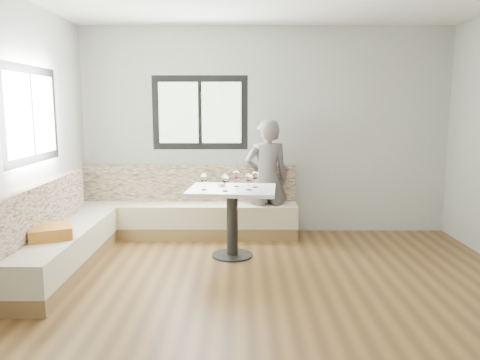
% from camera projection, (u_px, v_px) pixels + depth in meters
% --- Properties ---
extents(room, '(5.01, 5.01, 2.81)m').
position_uv_depth(room, '(272.00, 145.00, 4.01)').
color(room, brown).
rests_on(room, ground).
extents(banquette, '(2.90, 2.80, 0.95)m').
position_uv_depth(banquette, '(139.00, 223.00, 5.71)').
color(banquette, brown).
rests_on(banquette, ground).
extents(table, '(1.05, 0.85, 0.81)m').
position_uv_depth(table, '(232.00, 205.00, 5.39)').
color(table, black).
rests_on(table, ground).
extents(person, '(0.62, 0.45, 1.58)m').
position_uv_depth(person, '(267.00, 179.00, 6.18)').
color(person, '#60595A').
rests_on(person, ground).
extents(olive_ramekin, '(0.09, 0.09, 0.04)m').
position_uv_depth(olive_ramekin, '(221.00, 185.00, 5.49)').
color(olive_ramekin, white).
rests_on(olive_ramekin, table).
extents(wine_glass_a, '(0.09, 0.09, 0.19)m').
position_uv_depth(wine_glass_a, '(204.00, 178.00, 5.22)').
color(wine_glass_a, white).
rests_on(wine_glass_a, table).
extents(wine_glass_b, '(0.09, 0.09, 0.19)m').
position_uv_depth(wine_glass_b, '(225.00, 179.00, 5.14)').
color(wine_glass_b, white).
rests_on(wine_glass_b, table).
extents(wine_glass_c, '(0.09, 0.09, 0.19)m').
position_uv_depth(wine_glass_c, '(249.00, 178.00, 5.21)').
color(wine_glass_c, white).
rests_on(wine_glass_c, table).
extents(wine_glass_d, '(0.09, 0.09, 0.19)m').
position_uv_depth(wine_glass_d, '(237.00, 175.00, 5.45)').
color(wine_glass_d, white).
rests_on(wine_glass_d, table).
extents(wine_glass_e, '(0.09, 0.09, 0.19)m').
position_uv_depth(wine_glass_e, '(255.00, 176.00, 5.39)').
color(wine_glass_e, white).
rests_on(wine_glass_e, table).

